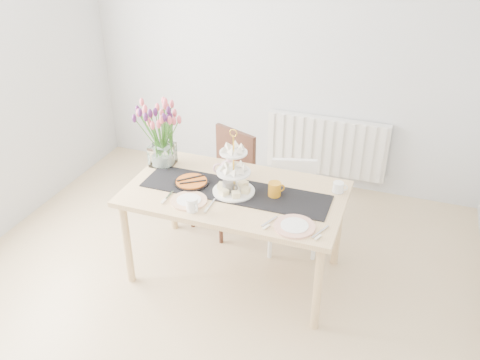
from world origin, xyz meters
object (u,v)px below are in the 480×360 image
(tart_tin, at_px, (192,182))
(mug_white, at_px, (192,205))
(tulip_vase, at_px, (160,124))
(plate_left, at_px, (189,201))
(cake_stand, at_px, (234,177))
(mug_orange, at_px, (275,190))
(cream_jug, at_px, (338,187))
(mug_grey, at_px, (228,187))
(radiator, at_px, (326,146))
(plate_right, at_px, (294,226))
(dining_table, at_px, (235,200))
(teapot, at_px, (229,168))
(chair_brown, at_px, (227,173))
(chair_white, at_px, (293,199))

(tart_tin, height_order, mug_white, mug_white)
(tulip_vase, xyz_separation_m, plate_left, (0.43, -0.44, -0.35))
(cake_stand, relative_size, plate_left, 1.74)
(mug_orange, bearing_deg, cream_jug, -16.56)
(mug_grey, bearing_deg, tart_tin, 168.47)
(cake_stand, bearing_deg, tulip_vase, 162.17)
(tulip_vase, height_order, mug_white, tulip_vase)
(radiator, distance_m, cream_jug, 1.43)
(mug_grey, distance_m, plate_right, 0.62)
(mug_orange, relative_size, plate_right, 0.40)
(mug_grey, xyz_separation_m, mug_white, (-0.15, -0.30, -0.00))
(tart_tin, relative_size, mug_white, 2.69)
(dining_table, xyz_separation_m, teapot, (-0.12, 0.19, 0.15))
(teapot, height_order, cream_jug, teapot)
(chair_brown, distance_m, chair_white, 0.64)
(cream_jug, distance_m, tart_tin, 1.09)
(mug_white, bearing_deg, plate_left, 160.41)
(tart_tin, height_order, plate_right, tart_tin)
(tulip_vase, distance_m, mug_white, 0.80)
(plate_left, xyz_separation_m, plate_right, (0.79, -0.05, 0.00))
(plate_right, bearing_deg, tart_tin, 162.05)
(mug_grey, bearing_deg, plate_right, -31.83)
(plate_left, bearing_deg, cake_stand, 40.41)
(radiator, height_order, mug_white, mug_white)
(chair_white, height_order, cake_stand, cake_stand)
(dining_table, distance_m, chair_white, 0.68)
(radiator, height_order, dining_table, same)
(radiator, bearing_deg, tart_tin, -114.25)
(dining_table, xyz_separation_m, cream_jug, (0.71, 0.25, 0.12))
(tulip_vase, bearing_deg, mug_orange, -9.63)
(cake_stand, height_order, mug_orange, cake_stand)
(tart_tin, bearing_deg, mug_grey, -4.29)
(tart_tin, distance_m, plate_right, 0.91)
(mug_white, bearing_deg, dining_table, 95.60)
(mug_white, xyz_separation_m, mug_orange, (0.48, 0.37, 0.01))
(tulip_vase, relative_size, mug_grey, 6.59)
(mug_grey, bearing_deg, mug_white, -123.41)
(chair_brown, distance_m, tulip_vase, 0.82)
(cake_stand, bearing_deg, mug_white, -120.57)
(radiator, xyz_separation_m, plate_left, (-0.64, -1.84, 0.31))
(tart_tin, distance_m, mug_grey, 0.31)
(dining_table, height_order, mug_grey, mug_grey)
(dining_table, bearing_deg, mug_grey, -137.66)
(chair_brown, distance_m, plate_left, 0.90)
(mug_white, distance_m, plate_left, 0.13)
(radiator, relative_size, mug_orange, 10.82)
(mug_white, bearing_deg, mug_grey, 98.49)
(mug_grey, relative_size, mug_orange, 0.88)
(mug_grey, distance_m, mug_orange, 0.34)
(radiator, xyz_separation_m, tulip_vase, (-1.07, -1.40, 0.65))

